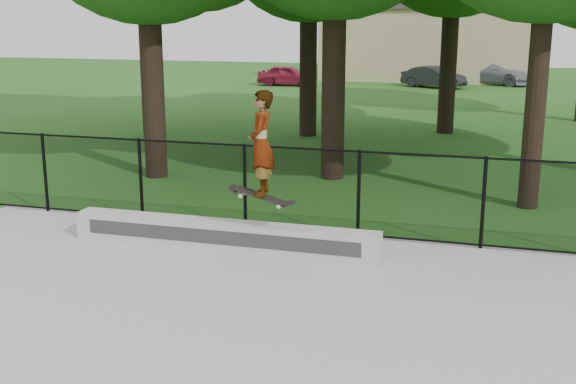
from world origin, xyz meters
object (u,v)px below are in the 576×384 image
at_px(grind_ledge, 223,235).
at_px(car_a, 287,75).
at_px(car_b, 434,77).
at_px(skater_airborne, 261,146).
at_px(car_c, 492,72).

xyz_separation_m(grind_ledge, car_a, (-6.90, 27.05, 0.25)).
relative_size(car_b, skater_airborne, 1.72).
xyz_separation_m(car_a, car_b, (7.60, 1.06, 0.01)).
distance_m(grind_ledge, car_c, 31.13).
bearing_deg(car_c, car_a, 134.50).
bearing_deg(skater_airborne, car_c, 84.80).
bearing_deg(grind_ledge, car_b, 88.57).
distance_m(car_c, skater_airborne, 31.35).
bearing_deg(car_c, skater_airborne, -160.97).
xyz_separation_m(grind_ledge, car_c, (3.59, 30.92, 0.36)).
xyz_separation_m(grind_ledge, car_b, (0.70, 28.10, 0.26)).
bearing_deg(car_a, grind_ledge, -168.28).
relative_size(grind_ledge, car_a, 1.60).
height_order(car_b, skater_airborne, skater_airborne).
bearing_deg(car_a, car_c, -72.32).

